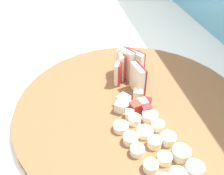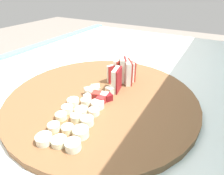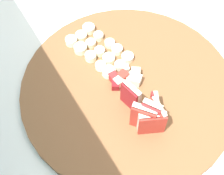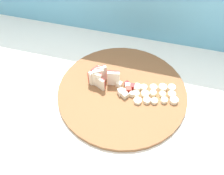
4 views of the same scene
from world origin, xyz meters
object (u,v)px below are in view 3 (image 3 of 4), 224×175
object	(u,v)px
apple_wedge_fan	(147,113)
apple_dice_pile	(126,79)
banana_slice_rows	(98,50)
cutting_board	(128,88)

from	to	relation	value
apple_wedge_fan	apple_dice_pile	world-z (taller)	apple_wedge_fan
apple_wedge_fan	banana_slice_rows	distance (m)	0.20
apple_wedge_fan	apple_dice_pile	bearing A→B (deg)	-8.82
apple_wedge_fan	apple_dice_pile	xyz separation A→B (m)	(0.10, -0.02, -0.02)
apple_dice_pile	apple_wedge_fan	bearing A→B (deg)	171.18
cutting_board	apple_dice_pile	world-z (taller)	apple_dice_pile
apple_dice_pile	banana_slice_rows	world-z (taller)	apple_dice_pile
cutting_board	apple_wedge_fan	size ratio (longest dim) A/B	4.15
apple_wedge_fan	apple_dice_pile	distance (m)	0.10
cutting_board	apple_dice_pile	distance (m)	0.02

